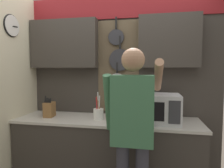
# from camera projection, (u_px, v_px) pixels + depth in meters

# --- Properties ---
(base_cabinet_counter) EXTENTS (2.20, 0.62, 0.93)m
(base_cabinet_counter) POSITION_uv_depth(u_px,v_px,m) (107.00, 157.00, 2.43)
(base_cabinet_counter) COLOR #38332D
(base_cabinet_counter) RESTS_ON ground_plane
(back_wall_unit) EXTENTS (2.77, 0.20, 2.48)m
(back_wall_unit) POSITION_uv_depth(u_px,v_px,m) (110.00, 71.00, 2.63)
(back_wall_unit) COLOR #38332D
(back_wall_unit) RESTS_ON ground_plane
(side_wall) EXTENTS (0.07, 1.60, 2.48)m
(side_wall) POSITION_uv_depth(u_px,v_px,m) (0.00, 94.00, 2.20)
(side_wall) COLOR beige
(side_wall) RESTS_ON ground_plane
(microwave) EXTENTS (0.54, 0.39, 0.32)m
(microwave) POSITION_uv_depth(u_px,v_px,m) (155.00, 108.00, 2.25)
(microwave) COLOR silver
(microwave) RESTS_ON base_cabinet_counter
(knife_block) EXTENTS (0.12, 0.16, 0.27)m
(knife_block) POSITION_uv_depth(u_px,v_px,m) (49.00, 109.00, 2.51)
(knife_block) COLOR brown
(knife_block) RESTS_ON base_cabinet_counter
(utensil_crock) EXTENTS (0.12, 0.12, 0.33)m
(utensil_crock) POSITION_uv_depth(u_px,v_px,m) (98.00, 113.00, 2.39)
(utensil_crock) COLOR white
(utensil_crock) RESTS_ON base_cabinet_counter
(person) EXTENTS (0.54, 0.62, 1.72)m
(person) POSITION_uv_depth(u_px,v_px,m) (133.00, 124.00, 1.83)
(person) COLOR #383842
(person) RESTS_ON ground_plane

